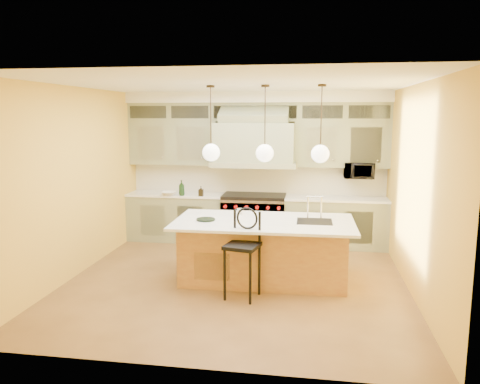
% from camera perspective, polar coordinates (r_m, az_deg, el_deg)
% --- Properties ---
extents(floor, '(5.00, 5.00, 0.00)m').
position_cam_1_polar(floor, '(7.17, -0.47, -10.77)').
color(floor, brown).
rests_on(floor, ground).
extents(ceiling, '(5.00, 5.00, 0.00)m').
position_cam_1_polar(ceiling, '(6.75, -0.50, 13.02)').
color(ceiling, white).
rests_on(ceiling, wall_back).
extents(wall_back, '(5.00, 0.00, 5.00)m').
position_cam_1_polar(wall_back, '(9.27, 2.03, 3.05)').
color(wall_back, gold).
rests_on(wall_back, ground).
extents(wall_front, '(5.00, 0.00, 5.00)m').
position_cam_1_polar(wall_front, '(4.41, -5.78, -4.07)').
color(wall_front, gold).
rests_on(wall_front, ground).
extents(wall_left, '(0.00, 5.00, 5.00)m').
position_cam_1_polar(wall_left, '(7.62, -19.37, 1.15)').
color(wall_left, gold).
rests_on(wall_left, ground).
extents(wall_right, '(0.00, 5.00, 5.00)m').
position_cam_1_polar(wall_right, '(6.87, 20.57, 0.22)').
color(wall_right, gold).
rests_on(wall_right, ground).
extents(back_cabinetry, '(5.00, 0.77, 2.90)m').
position_cam_1_polar(back_cabinetry, '(9.01, 1.83, 2.73)').
color(back_cabinetry, gray).
rests_on(back_cabinetry, floor).
extents(range, '(1.20, 0.74, 0.96)m').
position_cam_1_polar(range, '(9.08, 1.73, -3.26)').
color(range, silver).
rests_on(range, floor).
extents(kitchen_island, '(2.68, 1.44, 1.35)m').
position_cam_1_polar(kitchen_island, '(7.12, 2.97, -6.96)').
color(kitchen_island, '#9F6138').
rests_on(kitchen_island, floor).
extents(counter_stool, '(0.51, 0.51, 1.23)m').
position_cam_1_polar(counter_stool, '(6.37, 0.39, -6.73)').
color(counter_stool, black).
rests_on(counter_stool, floor).
extents(microwave, '(0.54, 0.37, 0.30)m').
position_cam_1_polar(microwave, '(8.99, 14.28, 2.57)').
color(microwave, black).
rests_on(microwave, back_cabinetry).
extents(oil_bottle_a, '(0.12, 0.12, 0.30)m').
position_cam_1_polar(oil_bottle_a, '(9.03, -7.13, 0.50)').
color(oil_bottle_a, black).
rests_on(oil_bottle_a, back_cabinetry).
extents(oil_bottle_b, '(0.09, 0.09, 0.19)m').
position_cam_1_polar(oil_bottle_b, '(8.94, -4.78, 0.10)').
color(oil_bottle_b, black).
rests_on(oil_bottle_b, back_cabinetry).
extents(fruit_bowl, '(0.32, 0.32, 0.07)m').
position_cam_1_polar(fruit_bowl, '(9.12, -8.68, -0.17)').
color(fruit_bowl, white).
rests_on(fruit_bowl, back_cabinetry).
extents(cup, '(0.11, 0.11, 0.09)m').
position_cam_1_polar(cup, '(7.38, -0.00, -2.39)').
color(cup, beige).
rests_on(cup, kitchen_island).
extents(pendant_left, '(0.26, 0.26, 1.11)m').
position_cam_1_polar(pendant_left, '(6.98, -3.54, 5.07)').
color(pendant_left, '#2D2319').
rests_on(pendant_left, ceiling).
extents(pendant_center, '(0.26, 0.26, 1.11)m').
position_cam_1_polar(pendant_center, '(6.85, 3.03, 5.00)').
color(pendant_center, '#2D2319').
rests_on(pendant_center, ceiling).
extents(pendant_right, '(0.26, 0.26, 1.11)m').
position_cam_1_polar(pendant_right, '(6.82, 9.76, 4.85)').
color(pendant_right, '#2D2319').
rests_on(pendant_right, ceiling).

